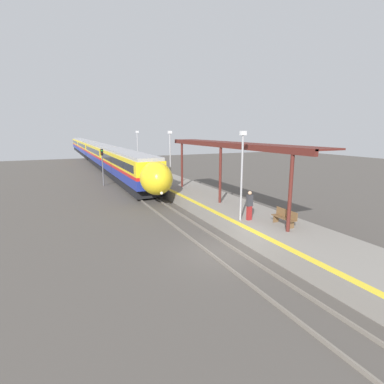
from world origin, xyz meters
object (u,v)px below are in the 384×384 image
at_px(railway_signal, 103,163).
at_px(lamppost_near, 242,170).
at_px(train, 94,151).
at_px(lamppost_mid, 170,155).
at_px(platform_bench, 285,217).
at_px(person_waiting, 249,205).
at_px(lamppost_far, 138,149).

bearing_deg(railway_signal, lamppost_near, -76.47).
relative_size(train, lamppost_mid, 16.16).
bearing_deg(platform_bench, person_waiting, 126.25).
height_order(train, lamppost_mid, lamppost_mid).
relative_size(platform_bench, railway_signal, 0.40).
bearing_deg(train, lamppost_near, -87.29).
relative_size(platform_bench, lamppost_far, 0.32).
bearing_deg(lamppost_mid, platform_bench, -82.70).
height_order(person_waiting, lamppost_mid, lamppost_mid).
bearing_deg(platform_bench, train, 94.54).
height_order(platform_bench, person_waiting, person_waiting).
bearing_deg(platform_bench, railway_signal, 106.64).
relative_size(train, platform_bench, 50.76).
xyz_separation_m(platform_bench, lamppost_far, (-1.74, 25.29, 2.53)).
relative_size(train, person_waiting, 48.04).
bearing_deg(lamppost_mid, lamppost_far, 90.00).
xyz_separation_m(lamppost_near, lamppost_mid, (0.00, 11.72, 0.00)).
bearing_deg(train, lamppost_mid, -86.45).
distance_m(platform_bench, lamppost_far, 25.47).
bearing_deg(lamppost_mid, train, 93.55).
height_order(railway_signal, lamppost_mid, lamppost_mid).
relative_size(train, lamppost_near, 16.16).
xyz_separation_m(platform_bench, lamppost_near, (-1.74, 1.85, 2.53)).
height_order(person_waiting, lamppost_far, lamppost_far).
height_order(platform_bench, lamppost_near, lamppost_near).
xyz_separation_m(platform_bench, person_waiting, (-1.23, 1.68, 0.44)).
height_order(platform_bench, lamppost_mid, lamppost_mid).
bearing_deg(lamppost_near, person_waiting, -18.67).
height_order(train, lamppost_near, lamppost_near).
distance_m(person_waiting, lamppost_mid, 12.08).
bearing_deg(railway_signal, person_waiting, -75.25).
xyz_separation_m(lamppost_near, lamppost_far, (0.00, 23.44, 0.00)).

